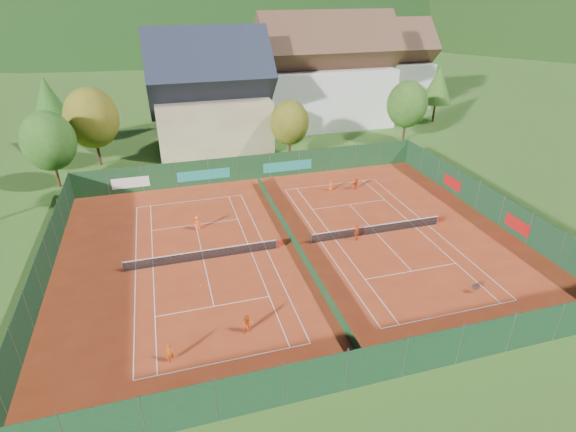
# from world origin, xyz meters

# --- Properties ---
(ground) EXTENTS (600.00, 600.00, 0.00)m
(ground) POSITION_xyz_m (0.00, 0.00, -0.02)
(ground) COLOR #2E571B
(ground) RESTS_ON ground
(clay_pad) EXTENTS (40.00, 32.00, 0.01)m
(clay_pad) POSITION_xyz_m (0.00, 0.00, 0.01)
(clay_pad) COLOR #A43418
(clay_pad) RESTS_ON ground
(court_markings_left) EXTENTS (11.03, 23.83, 0.00)m
(court_markings_left) POSITION_xyz_m (-8.00, 0.00, 0.01)
(court_markings_left) COLOR white
(court_markings_left) RESTS_ON ground
(court_markings_right) EXTENTS (11.03, 23.83, 0.00)m
(court_markings_right) POSITION_xyz_m (8.00, 0.00, 0.01)
(court_markings_right) COLOR white
(court_markings_right) RESTS_ON ground
(tennis_net_left) EXTENTS (13.30, 0.10, 1.02)m
(tennis_net_left) POSITION_xyz_m (-7.85, 0.00, 0.51)
(tennis_net_left) COLOR #59595B
(tennis_net_left) RESTS_ON ground
(tennis_net_right) EXTENTS (13.30, 0.10, 1.02)m
(tennis_net_right) POSITION_xyz_m (8.15, 0.00, 0.51)
(tennis_net_right) COLOR #59595B
(tennis_net_right) RESTS_ON ground
(court_divider) EXTENTS (0.03, 28.80, 1.00)m
(court_divider) POSITION_xyz_m (0.00, 0.00, 0.50)
(court_divider) COLOR #14391D
(court_divider) RESTS_ON ground
(fence_north) EXTENTS (40.00, 0.10, 3.00)m
(fence_north) POSITION_xyz_m (-0.46, 15.99, 1.47)
(fence_north) COLOR #153A1C
(fence_north) RESTS_ON ground
(fence_south) EXTENTS (40.00, 0.04, 3.00)m
(fence_south) POSITION_xyz_m (0.00, -16.00, 1.50)
(fence_south) COLOR #13341C
(fence_south) RESTS_ON ground
(fence_west) EXTENTS (0.04, 32.00, 3.00)m
(fence_west) POSITION_xyz_m (-20.00, 0.00, 1.50)
(fence_west) COLOR #12321C
(fence_west) RESTS_ON ground
(fence_east) EXTENTS (0.09, 32.00, 3.00)m
(fence_east) POSITION_xyz_m (20.00, 0.05, 1.48)
(fence_east) COLOR #13361E
(fence_east) RESTS_ON ground
(chalet) EXTENTS (16.20, 12.00, 16.00)m
(chalet) POSITION_xyz_m (-3.00, 30.00, 6.62)
(chalet) COLOR beige
(chalet) RESTS_ON ground
(hotel_block_a) EXTENTS (21.60, 11.00, 17.25)m
(hotel_block_a) POSITION_xyz_m (16.00, 36.00, 7.38)
(hotel_block_a) COLOR silver
(hotel_block_a) RESTS_ON ground
(hotel_block_b) EXTENTS (17.28, 10.00, 15.50)m
(hotel_block_b) POSITION_xyz_m (30.00, 44.00, 6.62)
(hotel_block_b) COLOR silver
(hotel_block_b) RESTS_ON ground
(tree_west_front) EXTENTS (5.72, 5.72, 8.69)m
(tree_west_front) POSITION_xyz_m (-22.00, 20.00, 5.39)
(tree_west_front) COLOR #453018
(tree_west_front) RESTS_ON ground
(tree_west_mid) EXTENTS (6.44, 6.44, 9.78)m
(tree_west_mid) POSITION_xyz_m (-18.00, 26.00, 6.07)
(tree_west_mid) COLOR #462B19
(tree_west_mid) RESTS_ON ground
(tree_west_back) EXTENTS (5.60, 5.60, 10.00)m
(tree_west_back) POSITION_xyz_m (-24.00, 34.00, 6.74)
(tree_west_back) COLOR #453018
(tree_west_back) RESTS_ON ground
(tree_center) EXTENTS (5.01, 5.01, 7.60)m
(tree_center) POSITION_xyz_m (6.00, 22.00, 4.72)
(tree_center) COLOR #452D18
(tree_center) RESTS_ON ground
(tree_east_front) EXTENTS (5.72, 5.72, 8.69)m
(tree_east_front) POSITION_xyz_m (24.00, 24.00, 5.39)
(tree_east_front) COLOR #452A18
(tree_east_front) RESTS_ON ground
(tree_east_mid) EXTENTS (5.04, 5.04, 9.00)m
(tree_east_mid) POSITION_xyz_m (34.00, 32.00, 6.06)
(tree_east_mid) COLOR #412917
(tree_east_mid) RESTS_ON ground
(tree_east_back) EXTENTS (7.15, 7.15, 10.86)m
(tree_east_back) POSITION_xyz_m (26.00, 40.00, 6.74)
(tree_east_back) COLOR #472F19
(tree_east_back) RESTS_ON ground
(mountain_backdrop) EXTENTS (820.00, 530.00, 242.00)m
(mountain_backdrop) POSITION_xyz_m (28.54, 233.48, -39.64)
(mountain_backdrop) COLOR black
(mountain_backdrop) RESTS_ON ground
(ball_hopper) EXTENTS (0.34, 0.34, 0.80)m
(ball_hopper) POSITION_xyz_m (11.02, -10.25, 0.56)
(ball_hopper) COLOR slate
(ball_hopper) RESTS_ON ground
(loose_ball_0) EXTENTS (0.07, 0.07, 0.07)m
(loose_ball_0) POSITION_xyz_m (-8.64, -3.68, 0.03)
(loose_ball_0) COLOR #CCD833
(loose_ball_0) RESTS_ON ground
(loose_ball_1) EXTENTS (0.07, 0.07, 0.07)m
(loose_ball_1) POSITION_xyz_m (4.06, -9.34, 0.03)
(loose_ball_1) COLOR #CCD833
(loose_ball_1) RESTS_ON ground
(loose_ball_2) EXTENTS (0.07, 0.07, 0.07)m
(loose_ball_2) POSITION_xyz_m (4.22, 2.10, 0.03)
(loose_ball_2) COLOR #CCD833
(loose_ball_2) RESTS_ON ground
(player_left_near) EXTENTS (0.52, 0.35, 1.42)m
(player_left_near) POSITION_xyz_m (-11.27, -11.00, 0.71)
(player_left_near) COLOR #CA4C12
(player_left_near) RESTS_ON ground
(player_left_mid) EXTENTS (0.77, 0.63, 1.49)m
(player_left_mid) POSITION_xyz_m (-6.18, -9.80, 0.74)
(player_left_mid) COLOR #E04E13
(player_left_mid) RESTS_ON ground
(player_left_far) EXTENTS (1.03, 0.69, 1.49)m
(player_left_far) POSITION_xyz_m (-7.86, 5.36, 0.74)
(player_left_far) COLOR #FA5516
(player_left_far) RESTS_ON ground
(player_right_near) EXTENTS (0.90, 0.93, 1.56)m
(player_right_near) POSITION_xyz_m (5.72, -0.52, 0.78)
(player_right_near) COLOR #E64914
(player_right_near) RESTS_ON ground
(player_right_far_a) EXTENTS (0.71, 0.58, 1.26)m
(player_right_far_a) POSITION_xyz_m (7.36, 10.26, 0.63)
(player_right_far_a) COLOR #F54F15
(player_right_far_a) RESTS_ON ground
(player_right_far_b) EXTENTS (1.32, 1.21, 1.47)m
(player_right_far_b) POSITION_xyz_m (10.19, 9.87, 0.73)
(player_right_far_b) COLOR #DE4513
(player_right_far_b) RESTS_ON ground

